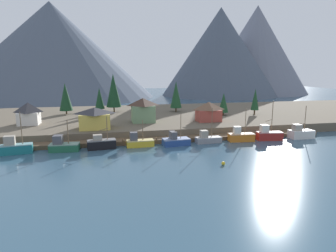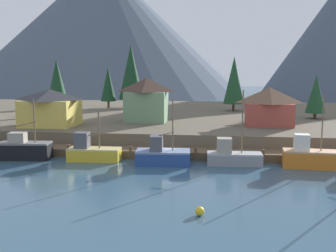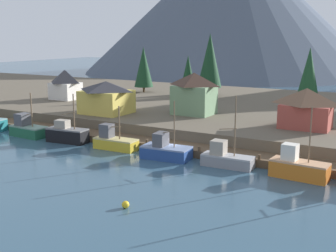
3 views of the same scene
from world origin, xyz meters
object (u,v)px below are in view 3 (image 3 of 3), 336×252
at_px(conifer_near_left, 210,60).
at_px(conifer_near_right, 188,72).
at_px(house_yellow, 106,97).
at_px(fishing_boat_blue, 165,150).
at_px(fishing_boat_black, 67,134).
at_px(house_green, 194,93).
at_px(channel_buoy, 126,205).
at_px(fishing_boat_grey, 226,158).
at_px(fishing_boat_orange, 298,167).
at_px(conifer_mid_left, 144,67).
at_px(fishing_boat_green, 28,129).
at_px(house_red, 306,108).
at_px(house_white, 65,84).
at_px(conifer_back_left, 309,73).
at_px(fishing_boat_yellow, 114,141).

relative_size(conifer_near_left, conifer_near_right, 1.54).
bearing_deg(house_yellow, conifer_near_right, 88.40).
bearing_deg(fishing_boat_blue, fishing_boat_black, 173.94).
relative_size(house_green, channel_buoy, 10.08).
height_order(fishing_boat_grey, fishing_boat_orange, fishing_boat_grey).
xyz_separation_m(fishing_boat_black, conifer_mid_left, (-12.06, 39.54, 7.24)).
xyz_separation_m(fishing_boat_green, fishing_boat_blue, (25.31, -0.24, -0.14)).
distance_m(fishing_boat_black, fishing_boat_orange, 33.95).
relative_size(fishing_boat_green, fishing_boat_blue, 0.92).
distance_m(house_red, conifer_near_right, 40.47).
bearing_deg(house_yellow, fishing_boat_black, -82.40).
relative_size(house_white, house_red, 0.85).
height_order(conifer_mid_left, channel_buoy, conifer_mid_left).
bearing_deg(fishing_boat_green, house_red, 25.62).
height_order(house_white, house_yellow, house_white).
bearing_deg(conifer_near_left, house_green, -71.58).
distance_m(fishing_boat_orange, conifer_mid_left, 61.02).
xyz_separation_m(house_yellow, house_red, (32.63, 4.02, 0.16)).
xyz_separation_m(fishing_boat_green, fishing_boat_orange, (42.07, 0.20, 0.03)).
xyz_separation_m(fishing_boat_grey, house_red, (5.75, 15.45, 4.43)).
xyz_separation_m(house_green, conifer_near_right, (-12.65, 22.25, 1.58)).
bearing_deg(house_green, conifer_mid_left, 138.53).
relative_size(conifer_near_left, conifer_back_left, 1.24).
bearing_deg(conifer_near_left, fishing_boat_blue, -72.75).
relative_size(fishing_boat_blue, conifer_near_left, 0.55).
height_order(house_green, conifer_near_right, conifer_near_right).
distance_m(fishing_boat_green, house_green, 27.66).
height_order(fishing_boat_yellow, channel_buoy, fishing_boat_yellow).
relative_size(house_white, house_yellow, 0.77).
distance_m(fishing_boat_grey, house_green, 23.09).
xyz_separation_m(fishing_boat_black, fishing_boat_yellow, (8.56, 0.25, -0.14)).
distance_m(fishing_boat_orange, conifer_near_left, 51.66).
bearing_deg(house_red, fishing_boat_blue, -130.90).
bearing_deg(fishing_boat_yellow, conifer_near_right, 101.11).
bearing_deg(house_white, fishing_boat_grey, -24.85).
height_order(fishing_boat_grey, house_red, fishing_boat_grey).
height_order(fishing_boat_blue, house_yellow, house_yellow).
relative_size(fishing_boat_blue, conifer_back_left, 0.69).
relative_size(fishing_boat_black, conifer_back_left, 0.66).
bearing_deg(conifer_mid_left, conifer_back_left, -2.64).
bearing_deg(fishing_boat_blue, house_yellow, 142.39).
xyz_separation_m(fishing_boat_green, conifer_mid_left, (-3.94, 39.63, 7.27)).
relative_size(conifer_back_left, channel_buoy, 15.80).
distance_m(fishing_boat_blue, house_red, 21.66).
height_order(conifer_back_left, channel_buoy, conifer_back_left).
xyz_separation_m(fishing_boat_blue, house_red, (13.89, 16.03, 4.40)).
bearing_deg(fishing_boat_blue, house_white, 144.89).
relative_size(house_white, channel_buoy, 8.87).
bearing_deg(fishing_boat_blue, conifer_mid_left, 121.30).
bearing_deg(channel_buoy, fishing_boat_orange, 55.28).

